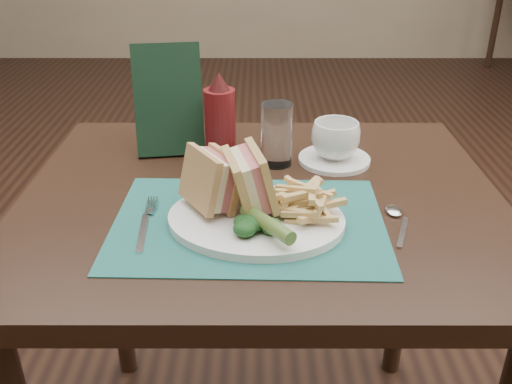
{
  "coord_description": "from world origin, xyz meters",
  "views": [
    {
      "loc": [
        -0.01,
        -1.45,
        1.24
      ],
      "look_at": [
        -0.01,
        -0.59,
        0.8
      ],
      "focal_mm": 40.0,
      "sensor_mm": 36.0,
      "label": 1
    }
  ],
  "objects_px": {
    "sandwich_half_b": "(238,181)",
    "drinking_glass": "(277,134)",
    "sandwich_half_a": "(200,182)",
    "coffee_cup": "(336,140)",
    "placemat": "(249,222)",
    "ketchup_bottle": "(220,117)",
    "table_main": "(261,345)",
    "plate": "(256,220)",
    "check_presenter": "(168,100)",
    "saucer": "(334,160)"
  },
  "relations": [
    {
      "from": "sandwich_half_a",
      "to": "ketchup_bottle",
      "type": "relative_size",
      "value": 0.57
    },
    {
      "from": "sandwich_half_a",
      "to": "saucer",
      "type": "bearing_deg",
      "value": 9.82
    },
    {
      "from": "coffee_cup",
      "to": "drinking_glass",
      "type": "bearing_deg",
      "value": -175.78
    },
    {
      "from": "table_main",
      "to": "plate",
      "type": "relative_size",
      "value": 3.0
    },
    {
      "from": "placemat",
      "to": "sandwich_half_b",
      "type": "xyz_separation_m",
      "value": [
        -0.02,
        0.01,
        0.07
      ]
    },
    {
      "from": "table_main",
      "to": "sandwich_half_a",
      "type": "xyz_separation_m",
      "value": [
        -0.1,
        -0.1,
        0.45
      ]
    },
    {
      "from": "table_main",
      "to": "sandwich_half_a",
      "type": "bearing_deg",
      "value": -137.2
    },
    {
      "from": "sandwich_half_b",
      "to": "drinking_glass",
      "type": "relative_size",
      "value": 0.86
    },
    {
      "from": "placemat",
      "to": "sandwich_half_b",
      "type": "height_order",
      "value": "sandwich_half_b"
    },
    {
      "from": "plate",
      "to": "drinking_glass",
      "type": "relative_size",
      "value": 2.31
    },
    {
      "from": "ketchup_bottle",
      "to": "sandwich_half_a",
      "type": "bearing_deg",
      "value": -94.32
    },
    {
      "from": "plate",
      "to": "saucer",
      "type": "bearing_deg",
      "value": 66.22
    },
    {
      "from": "drinking_glass",
      "to": "coffee_cup",
      "type": "bearing_deg",
      "value": 4.22
    },
    {
      "from": "table_main",
      "to": "sandwich_half_a",
      "type": "relative_size",
      "value": 8.53
    },
    {
      "from": "plate",
      "to": "ketchup_bottle",
      "type": "bearing_deg",
      "value": 113.46
    },
    {
      "from": "sandwich_half_a",
      "to": "drinking_glass",
      "type": "distance_m",
      "value": 0.27
    },
    {
      "from": "placemat",
      "to": "sandwich_half_a",
      "type": "bearing_deg",
      "value": 168.86
    },
    {
      "from": "sandwich_half_a",
      "to": "coffee_cup",
      "type": "bearing_deg",
      "value": 9.82
    },
    {
      "from": "sandwich_half_a",
      "to": "ketchup_bottle",
      "type": "bearing_deg",
      "value": 52.82
    },
    {
      "from": "coffee_cup",
      "to": "drinking_glass",
      "type": "distance_m",
      "value": 0.12
    },
    {
      "from": "sandwich_half_a",
      "to": "saucer",
      "type": "relative_size",
      "value": 0.7
    },
    {
      "from": "sandwich_half_b",
      "to": "drinking_glass",
      "type": "distance_m",
      "value": 0.24
    },
    {
      "from": "placemat",
      "to": "plate",
      "type": "distance_m",
      "value": 0.02
    },
    {
      "from": "table_main",
      "to": "coffee_cup",
      "type": "distance_m",
      "value": 0.47
    },
    {
      "from": "table_main",
      "to": "placemat",
      "type": "relative_size",
      "value": 1.95
    },
    {
      "from": "placemat",
      "to": "sandwich_half_a",
      "type": "height_order",
      "value": "sandwich_half_a"
    },
    {
      "from": "plate",
      "to": "sandwich_half_b",
      "type": "height_order",
      "value": "sandwich_half_b"
    },
    {
      "from": "sandwich_half_a",
      "to": "coffee_cup",
      "type": "xyz_separation_m",
      "value": [
        0.26,
        0.24,
        -0.02
      ]
    },
    {
      "from": "table_main",
      "to": "placemat",
      "type": "xyz_separation_m",
      "value": [
        -0.02,
        -0.11,
        0.38
      ]
    },
    {
      "from": "sandwich_half_b",
      "to": "check_presenter",
      "type": "height_order",
      "value": "check_presenter"
    },
    {
      "from": "ketchup_bottle",
      "to": "table_main",
      "type": "bearing_deg",
      "value": -62.31
    },
    {
      "from": "saucer",
      "to": "sandwich_half_b",
      "type": "bearing_deg",
      "value": -129.0
    },
    {
      "from": "sandwich_half_b",
      "to": "check_presenter",
      "type": "relative_size",
      "value": 0.47
    },
    {
      "from": "drinking_glass",
      "to": "saucer",
      "type": "bearing_deg",
      "value": 4.22
    },
    {
      "from": "plate",
      "to": "ketchup_bottle",
      "type": "distance_m",
      "value": 0.3
    },
    {
      "from": "table_main",
      "to": "plate",
      "type": "height_order",
      "value": "plate"
    },
    {
      "from": "coffee_cup",
      "to": "drinking_glass",
      "type": "xyz_separation_m",
      "value": [
        -0.12,
        -0.01,
        0.02
      ]
    },
    {
      "from": "plate",
      "to": "coffee_cup",
      "type": "xyz_separation_m",
      "value": [
        0.16,
        0.26,
        0.04
      ]
    },
    {
      "from": "plate",
      "to": "ketchup_bottle",
      "type": "relative_size",
      "value": 1.61
    },
    {
      "from": "table_main",
      "to": "sandwich_half_a",
      "type": "distance_m",
      "value": 0.47
    },
    {
      "from": "sandwich_half_b",
      "to": "check_presenter",
      "type": "distance_m",
      "value": 0.34
    },
    {
      "from": "drinking_glass",
      "to": "check_presenter",
      "type": "distance_m",
      "value": 0.24
    },
    {
      "from": "placemat",
      "to": "plate",
      "type": "bearing_deg",
      "value": -24.55
    },
    {
      "from": "sandwich_half_a",
      "to": "ketchup_bottle",
      "type": "height_order",
      "value": "ketchup_bottle"
    },
    {
      "from": "check_presenter",
      "to": "plate",
      "type": "bearing_deg",
      "value": -68.33
    },
    {
      "from": "plate",
      "to": "check_presenter",
      "type": "xyz_separation_m",
      "value": [
        -0.19,
        0.32,
        0.1
      ]
    },
    {
      "from": "placemat",
      "to": "ketchup_bottle",
      "type": "distance_m",
      "value": 0.3
    },
    {
      "from": "plate",
      "to": "check_presenter",
      "type": "relative_size",
      "value": 1.28
    },
    {
      "from": "coffee_cup",
      "to": "check_presenter",
      "type": "height_order",
      "value": "check_presenter"
    },
    {
      "from": "drinking_glass",
      "to": "check_presenter",
      "type": "height_order",
      "value": "check_presenter"
    }
  ]
}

